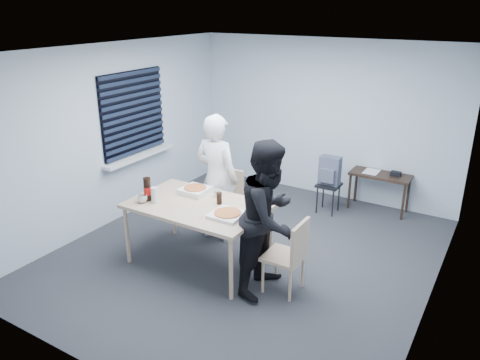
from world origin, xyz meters
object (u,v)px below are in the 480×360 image
Objects in this scene: mug_b at (217,193)px; chair_right at (291,252)px; chair_far at (227,196)px; person_black at (269,218)px; dining_table at (198,208)px; side_table at (380,179)px; stool at (328,190)px; mug_a at (142,199)px; backpack at (330,171)px; soda_bottle at (147,190)px; person_white at (217,178)px.

chair_right is at bearing -15.25° from mug_b.
chair_far is 1.64m from person_black.
side_table is at bearing 61.82° from dining_table.
side_table is 0.83m from stool.
mug_b is (-1.41, -2.45, 0.32)m from side_table.
side_table is 3.74m from mug_a.
stool is at bearing 4.18° from person_black.
backpack is at bearing -90.00° from stool.
mug_a is 0.41× the size of soda_bottle.
stool is at bearing 50.99° from chair_far.
stool is at bearing 60.51° from soda_bottle.
soda_bottle is at bearing -123.25° from backpack.
mug_b reaches higher than chair_right.
soda_bottle is at bearing 65.54° from person_white.
chair_far is 1.67m from stool.
mug_b is (-0.93, 0.36, -0.03)m from person_black.
dining_table is at bearing -103.07° from mug_b.
person_black reaches higher than chair_right.
backpack is 1.49× the size of soda_bottle.
stool is at bearing 61.09° from mug_a.
mug_a is (-1.44, -2.60, 0.49)m from stool.
person_white is at bearing 124.91° from mug_b.
dining_table is at bearing 20.93° from soda_bottle.
stool is 1.07× the size of backpack.
mug_b is at bearing 39.44° from soda_bottle.
dining_table is 2.47m from stool.
person_white reaches higher than chair_far.
chair_right is 1.93m from mug_a.
dining_table is at bearing -118.18° from side_table.
backpack is (0.83, 2.28, -0.06)m from dining_table.
stool is (-0.17, 2.33, -0.52)m from person_black.
backpack is 3.60× the size of mug_a.
dining_table is 0.35m from mug_b.
chair_far is 0.50× the size of person_black.
chair_right reaches higher than stool.
mug_a is (-1.44, -2.59, 0.17)m from backpack.
mug_a is (-1.87, -0.31, 0.34)m from chair_right.
person_white is (-1.44, 0.69, 0.37)m from chair_right.
person_white is (-0.18, 0.68, 0.14)m from dining_table.
chair_right is at bearing 9.47° from mug_a.
side_table is at bearing -128.55° from person_white.
soda_bottle is (-0.41, -0.91, 0.06)m from person_white.
person_white is 3.74× the size of stool.
person_white is 5.95× the size of soda_bottle.
chair_far is at bearing 49.73° from person_black.
person_black is 3.74× the size of stool.
person_black is at bearing -2.21° from dining_table.
chair_far is at bearing 73.47° from mug_a.
backpack reaches higher than mug_a.
soda_bottle is (-1.42, -2.52, 0.59)m from stool.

